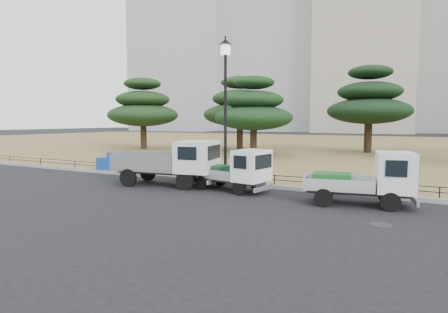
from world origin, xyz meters
The scene contains 16 objects.
ground centered at (0.00, 0.00, 0.00)m, with size 220.00×220.00×0.00m, color black.
lawn centered at (0.00, 30.60, 0.07)m, with size 120.00×56.00×0.15m, color olive.
curb centered at (0.00, 2.60, 0.08)m, with size 120.00×0.25×0.16m, color gray.
truck_large centered at (-2.14, 1.22, 1.09)m, with size 4.73×2.47×1.96m.
truck_kei_front centered at (0.84, 1.37, 0.84)m, with size 3.37×1.87×1.69m.
truck_kei_rear centered at (5.83, 1.11, 0.89)m, with size 3.62×1.99×1.79m.
street_lamp centered at (-0.41, 2.90, 4.37)m, with size 0.56×0.56×6.24m.
pipe_fence centered at (0.00, 2.75, 0.44)m, with size 38.00×0.04×0.40m.
tarp_pile centered at (-7.48, 3.18, 0.54)m, with size 1.69×1.42×0.97m.
manhole centered at (6.50, -1.20, 0.01)m, with size 0.60×0.60×0.01m, color #2D2D30.
pine_west_far centered at (-16.07, 15.94, 4.00)m, with size 6.61×6.61×6.68m.
pine_west_near centered at (-7.55, 19.37, 4.02)m, with size 6.72×6.72×6.72m.
pine_center_left centered at (-4.02, 14.40, 3.63)m, with size 5.93×5.93×6.03m.
pine_center_right centered at (3.36, 21.48, 4.34)m, with size 6.81×6.81×7.23m.
tower_far_west centered at (-55.00, 80.00, 32.50)m, with size 24.00×20.00×65.00m, color #A0A0A5.
tower_center_left centered at (-5.00, 85.00, 27.50)m, with size 22.00×20.00×55.00m, color #AAA08C.
Camera 1 is at (7.38, -11.92, 2.80)m, focal length 30.00 mm.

